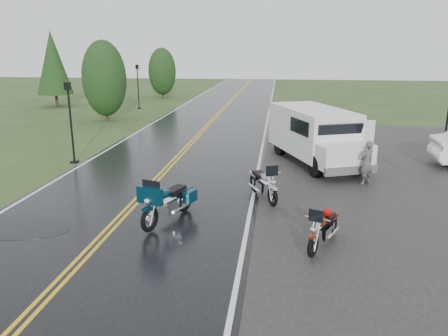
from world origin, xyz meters
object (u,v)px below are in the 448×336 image
at_px(motorcycle_red, 313,237).
at_px(motorcycle_teal, 149,209).
at_px(motorcycle_silver, 273,189).
at_px(person_at_van, 367,163).
at_px(lamp_post_near_left, 71,123).
at_px(lamp_post_far_left, 138,87).
at_px(van_white, 317,147).

height_order(motorcycle_red, motorcycle_teal, motorcycle_teal).
bearing_deg(motorcycle_red, motorcycle_silver, 131.08).
xyz_separation_m(motorcycle_red, motorcycle_silver, (-1.02, 3.36, 0.07)).
xyz_separation_m(person_at_van, lamp_post_near_left, (-12.21, 1.66, 0.98)).
relative_size(motorcycle_teal, lamp_post_near_left, 0.69).
xyz_separation_m(motorcycle_silver, person_at_van, (3.39, 2.96, 0.16)).
bearing_deg(lamp_post_far_left, person_at_van, -52.29).
xyz_separation_m(motorcycle_red, motorcycle_teal, (-4.31, 0.95, 0.14)).
bearing_deg(van_white, motorcycle_red, -116.62).
bearing_deg(motorcycle_red, van_white, 109.29).
relative_size(motorcycle_teal, person_at_van, 1.51).
distance_m(motorcycle_red, motorcycle_teal, 4.41).
distance_m(motorcycle_red, lamp_post_near_left, 12.73).
relative_size(motorcycle_silver, van_white, 0.35).
relative_size(motorcycle_silver, lamp_post_far_left, 0.61).
xyz_separation_m(motorcycle_teal, van_white, (4.90, 6.03, 0.50)).
bearing_deg(van_white, person_at_van, -42.35).
bearing_deg(van_white, motorcycle_silver, -135.79).
relative_size(motorcycle_red, lamp_post_near_left, 0.55).
bearing_deg(motorcycle_red, lamp_post_near_left, 165.07).
height_order(motorcycle_silver, person_at_van, person_at_van).
bearing_deg(motorcycle_silver, motorcycle_red, -96.85).
height_order(motorcycle_teal, motorcycle_silver, motorcycle_teal).
height_order(motorcycle_silver, van_white, van_white).
bearing_deg(motorcycle_silver, van_white, 42.20).
distance_m(person_at_van, lamp_post_near_left, 12.36).
height_order(motorcycle_red, lamp_post_far_left, lamp_post_far_left).
xyz_separation_m(motorcycle_teal, motorcycle_silver, (3.28, 2.41, -0.07)).
bearing_deg(lamp_post_far_left, van_white, -54.80).
height_order(motorcycle_teal, lamp_post_near_left, lamp_post_near_left).
bearing_deg(motorcycle_silver, person_at_van, 17.32).
xyz_separation_m(motorcycle_silver, van_white, (1.61, 3.63, 0.57)).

